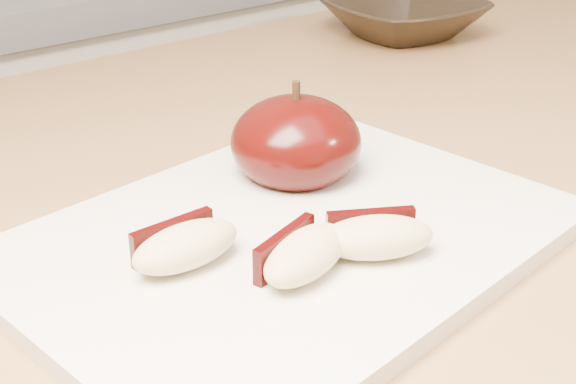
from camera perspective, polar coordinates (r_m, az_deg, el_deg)
back_cabinet at (r=1.35m, az=-19.34°, el=-5.00°), size 2.40×0.62×0.94m
cutting_board at (r=0.48m, az=-0.00°, el=-3.38°), size 0.35×0.27×0.01m
apple_half at (r=0.53m, az=0.57°, el=3.56°), size 0.10×0.10×0.07m
apple_wedge_a at (r=0.44m, az=-7.38°, el=-3.77°), size 0.06×0.03×0.02m
apple_wedge_b at (r=0.43m, az=1.09°, el=-4.41°), size 0.07×0.05×0.02m
apple_wedge_c at (r=0.45m, az=6.24°, el=-3.14°), size 0.07×0.06×0.02m
bowl at (r=0.91m, az=8.13°, el=12.24°), size 0.19×0.19×0.04m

